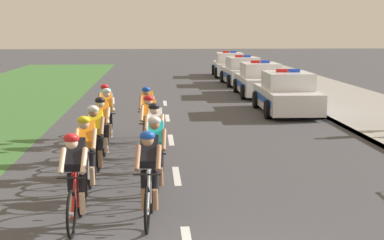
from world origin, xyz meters
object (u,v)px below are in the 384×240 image
at_px(cyclist_eighth, 149,125).
at_px(cyclist_fifth, 95,139).
at_px(cyclist_sixth, 155,136).
at_px(cyclist_ninth, 107,115).
at_px(police_car_nearest, 287,94).
at_px(police_car_third, 242,72).
at_px(cyclist_third, 87,154).
at_px(police_car_second, 259,81).
at_px(cyclist_eleventh, 106,110).
at_px(cyclist_second, 149,174).
at_px(cyclist_seventh, 102,128).
at_px(cyclist_fourth, 155,155).
at_px(police_car_furthest, 229,66).
at_px(cyclist_lead, 75,178).
at_px(cyclist_tenth, 147,113).

bearing_deg(cyclist_eighth, cyclist_fifth, -122.26).
relative_size(cyclist_fifth, cyclist_sixth, 1.00).
xyz_separation_m(cyclist_sixth, cyclist_ninth, (-1.24, 3.09, 0.00)).
height_order(police_car_nearest, police_car_third, same).
height_order(cyclist_third, police_car_second, police_car_second).
height_order(cyclist_eleventh, police_car_third, police_car_third).
height_order(cyclist_second, cyclist_seventh, same).
distance_m(cyclist_eleventh, police_car_third, 16.37).
distance_m(cyclist_fourth, cyclist_sixth, 1.83).
height_order(cyclist_seventh, police_car_furthest, police_car_furthest).
height_order(cyclist_lead, cyclist_second, same).
relative_size(cyclist_second, cyclist_eleventh, 1.00).
relative_size(cyclist_fifth, police_car_furthest, 0.39).
height_order(cyclist_seventh, cyclist_eighth, same).
relative_size(cyclist_sixth, police_car_third, 0.39).
height_order(cyclist_third, cyclist_eighth, same).
bearing_deg(cyclist_fifth, cyclist_lead, -90.10).
distance_m(cyclist_seventh, cyclist_tenth, 2.46).
bearing_deg(cyclist_eighth, cyclist_seventh, -164.70).
bearing_deg(cyclist_ninth, cyclist_third, -90.00).
distance_m(cyclist_second, cyclist_fourth, 1.46).
distance_m(cyclist_second, cyclist_seventh, 4.57).
height_order(cyclist_third, cyclist_fourth, same).
height_order(cyclist_tenth, police_car_second, police_car_second).
height_order(cyclist_third, cyclist_fifth, same).
relative_size(cyclist_second, cyclist_third, 1.00).
bearing_deg(police_car_third, cyclist_ninth, -110.18).
relative_size(cyclist_ninth, cyclist_eleventh, 1.00).
height_order(cyclist_eighth, police_car_nearest, police_car_nearest).
relative_size(cyclist_second, cyclist_seventh, 1.00).
relative_size(cyclist_tenth, cyclist_eleventh, 1.00).
distance_m(cyclist_lead, cyclist_tenth, 6.89).
bearing_deg(cyclist_fifth, cyclist_fourth, -51.71).
height_order(cyclist_second, police_car_second, police_car_second).
xyz_separation_m(cyclist_third, cyclist_seventh, (0.04, 2.85, 0.00)).
bearing_deg(police_car_second, cyclist_sixth, -108.54).
xyz_separation_m(cyclist_seventh, police_car_second, (5.94, 13.00, -0.11)).
relative_size(cyclist_third, cyclist_ninth, 1.00).
height_order(cyclist_ninth, cyclist_eleventh, same).
distance_m(cyclist_second, police_car_third, 23.16).
distance_m(cyclist_ninth, police_car_second, 12.57).
relative_size(cyclist_sixth, police_car_second, 0.39).
relative_size(cyclist_sixth, cyclist_seventh, 1.00).
xyz_separation_m(cyclist_eighth, cyclist_ninth, (-1.11, 1.65, 0.00)).
xyz_separation_m(cyclist_second, police_car_third, (4.84, 22.65, -0.11)).
height_order(cyclist_lead, cyclist_eleventh, same).
relative_size(cyclist_sixth, police_car_nearest, 0.39).
xyz_separation_m(cyclist_eighth, police_car_third, (4.87, 17.92, -0.11)).
bearing_deg(police_car_furthest, cyclist_fifth, -103.30).
distance_m(cyclist_second, police_car_furthest, 28.61).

